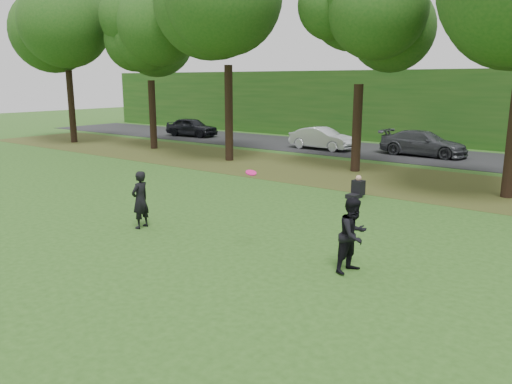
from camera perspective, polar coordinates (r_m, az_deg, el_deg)
ground at (r=11.69m, az=-6.00°, el=-8.94°), size 120.00×120.00×0.00m
leaf_litter at (r=22.60m, az=17.07°, el=1.16°), size 60.00×7.00×0.01m
street at (r=30.15m, az=22.39°, el=3.54°), size 70.00×7.00×0.02m
far_hedge at (r=35.73m, az=25.27°, el=8.59°), size 70.00×3.00×5.00m
player_left at (r=15.05m, az=-13.09°, el=-0.87°), size 0.48×0.67×1.71m
player_right at (r=11.52m, az=11.06°, el=-4.84°), size 0.81×0.96×1.75m
parked_cars at (r=30.05m, az=18.05°, el=5.19°), size 38.64×2.99×1.44m
frisbee at (r=12.18m, az=-0.57°, el=2.22°), size 0.36×0.37×0.14m
seated_person at (r=19.02m, az=11.47°, el=0.32°), size 0.50×0.77×0.83m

